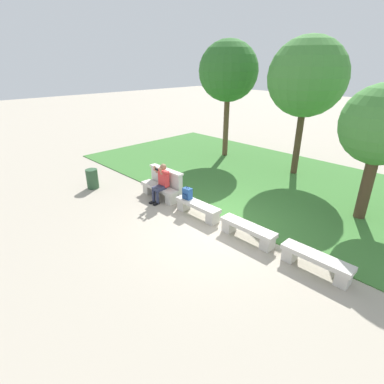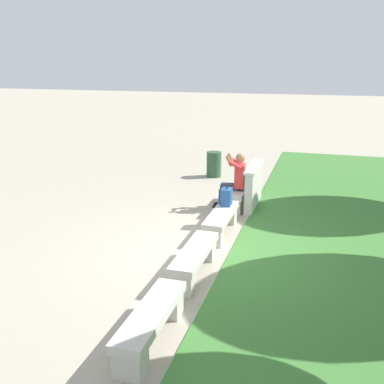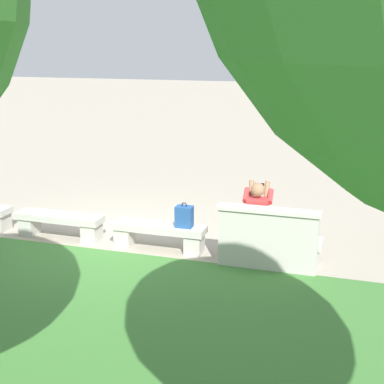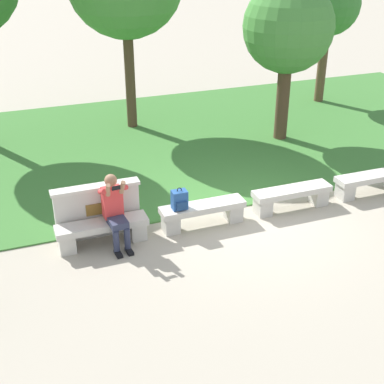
% 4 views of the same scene
% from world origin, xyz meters
% --- Properties ---
extents(ground_plane, '(80.00, 80.00, 0.00)m').
position_xyz_m(ground_plane, '(0.00, 0.00, 0.00)').
color(ground_plane, '#A89E8C').
extents(grass_strip, '(19.37, 8.00, 0.03)m').
position_xyz_m(grass_strip, '(0.00, 4.38, 0.01)').
color(grass_strip, '#3D7533').
rests_on(grass_strip, ground).
extents(bench_main, '(1.63, 0.40, 0.45)m').
position_xyz_m(bench_main, '(-2.87, 0.00, 0.29)').
color(bench_main, beige).
rests_on(bench_main, ground).
extents(bench_near, '(1.63, 0.40, 0.45)m').
position_xyz_m(bench_near, '(-0.96, 0.00, 0.29)').
color(bench_near, beige).
rests_on(bench_near, ground).
extents(bench_mid, '(1.63, 0.40, 0.45)m').
position_xyz_m(bench_mid, '(0.96, 0.00, 0.29)').
color(bench_mid, beige).
rests_on(bench_mid, ground).
extents(bench_far, '(1.63, 0.40, 0.45)m').
position_xyz_m(bench_far, '(2.87, 0.00, 0.29)').
color(bench_far, beige).
rests_on(bench_far, ground).
extents(backrest_wall_with_plaque, '(1.58, 0.24, 1.01)m').
position_xyz_m(backrest_wall_with_plaque, '(-2.87, 0.34, 0.52)').
color(backrest_wall_with_plaque, beige).
rests_on(backrest_wall_with_plaque, ground).
extents(person_photographer, '(0.49, 0.74, 1.32)m').
position_xyz_m(person_photographer, '(-2.64, -0.08, 0.74)').
color(person_photographer, black).
rests_on(person_photographer, ground).
extents(backpack, '(0.28, 0.24, 0.43)m').
position_xyz_m(backpack, '(-1.42, -0.01, 0.63)').
color(backpack, '#234C8C').
rests_on(backpack, bench_near).
extents(tree_behind_wall, '(2.24, 2.24, 4.02)m').
position_xyz_m(tree_behind_wall, '(2.66, 3.54, 2.86)').
color(tree_behind_wall, '#4C3826').
rests_on(tree_behind_wall, ground).
extents(tree_right_background, '(2.79, 2.79, 5.48)m').
position_xyz_m(tree_right_background, '(-4.68, 5.77, 4.06)').
color(tree_right_background, brown).
rests_on(tree_right_background, ground).
extents(tree_far_back, '(3.03, 3.03, 5.46)m').
position_xyz_m(tree_far_back, '(-0.80, 5.81, 3.92)').
color(tree_far_back, '#4C3826').
rests_on(tree_far_back, ground).
extents(trash_bin, '(0.44, 0.44, 0.75)m').
position_xyz_m(trash_bin, '(-5.39, -1.26, 0.38)').
color(trash_bin, '#2D5133').
rests_on(trash_bin, ground).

